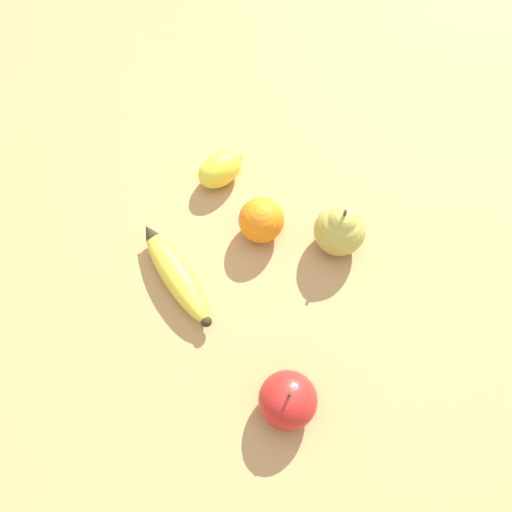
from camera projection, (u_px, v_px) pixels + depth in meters
ground_plane at (250, 280)px, 0.80m from camera, size 3.00×3.00×0.00m
banana at (176, 274)px, 0.78m from camera, size 0.20×0.07×0.04m
orange at (261, 220)px, 0.81m from camera, size 0.07×0.07×0.07m
pear at (341, 231)px, 0.79m from camera, size 0.08×0.08×0.10m
apple at (288, 400)px, 0.68m from camera, size 0.08×0.08×0.09m
lemon at (220, 169)px, 0.86m from camera, size 0.08×0.10×0.06m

